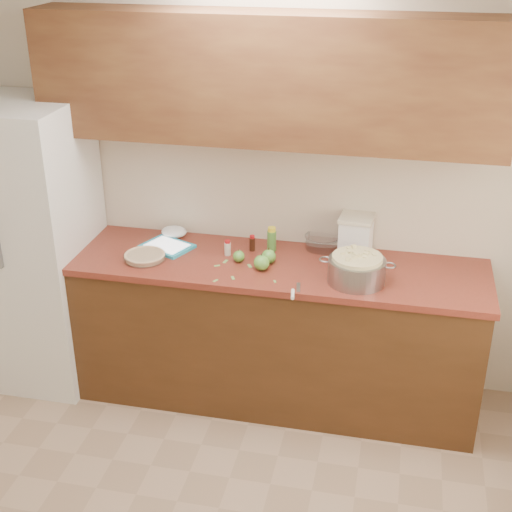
% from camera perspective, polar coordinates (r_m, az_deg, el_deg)
% --- Properties ---
extents(room_shell, '(3.60, 3.60, 3.60)m').
position_cam_1_polar(room_shell, '(2.73, -6.05, -6.59)').
color(room_shell, tan).
rests_on(room_shell, ground).
extents(counter_run, '(2.64, 0.68, 0.92)m').
position_cam_1_polar(counter_run, '(4.38, 0.33, -5.87)').
color(counter_run, '#4A2A15').
rests_on(counter_run, ground).
extents(upper_cabinets, '(2.60, 0.34, 0.70)m').
position_cam_1_polar(upper_cabinets, '(3.97, 0.86, 13.98)').
color(upper_cabinets, brown).
rests_on(upper_cabinets, room_shell).
extents(fridge, '(0.70, 0.70, 1.80)m').
position_cam_1_polar(fridge, '(4.63, -17.47, 0.79)').
color(fridge, silver).
rests_on(fridge, ground).
extents(pie, '(0.25, 0.25, 0.04)m').
position_cam_1_polar(pie, '(4.23, -8.89, -0.03)').
color(pie, silver).
rests_on(pie, counter_run).
extents(colander, '(0.42, 0.32, 0.16)m').
position_cam_1_polar(colander, '(3.95, 8.06, -1.07)').
color(colander, gray).
rests_on(colander, counter_run).
extents(flour_canister, '(0.21, 0.21, 0.24)m').
position_cam_1_polar(flour_canister, '(4.25, 8.00, 1.66)').
color(flour_canister, white).
rests_on(flour_canister, counter_run).
extents(tablet, '(0.35, 0.31, 0.02)m').
position_cam_1_polar(tablet, '(4.37, -7.12, 0.77)').
color(tablet, '#2BABCF').
rests_on(tablet, counter_run).
extents(paring_knife, '(0.05, 0.20, 0.02)m').
position_cam_1_polar(paring_knife, '(3.81, 3.02, -3.00)').
color(paring_knife, gray).
rests_on(paring_knife, counter_run).
extents(lemon_bottle, '(0.06, 0.06, 0.15)m').
position_cam_1_polar(lemon_bottle, '(4.28, 1.27, 1.34)').
color(lemon_bottle, '#4C8C38').
rests_on(lemon_bottle, counter_run).
extents(cinnamon_shaker, '(0.04, 0.04, 0.09)m').
position_cam_1_polar(cinnamon_shaker, '(4.23, -2.29, 0.65)').
color(cinnamon_shaker, beige).
rests_on(cinnamon_shaker, counter_run).
extents(vanilla_bottle, '(0.03, 0.03, 0.10)m').
position_cam_1_polar(vanilla_bottle, '(4.29, -0.31, 1.02)').
color(vanilla_bottle, black).
rests_on(vanilla_bottle, counter_run).
extents(mixing_bowl, '(0.22, 0.22, 0.08)m').
position_cam_1_polar(mixing_bowl, '(4.34, 5.35, 1.18)').
color(mixing_bowl, silver).
rests_on(mixing_bowl, counter_run).
extents(paper_towel, '(0.17, 0.14, 0.07)m').
position_cam_1_polar(paper_towel, '(4.51, -6.58, 1.94)').
color(paper_towel, white).
rests_on(paper_towel, counter_run).
extents(apple_left, '(0.07, 0.07, 0.08)m').
position_cam_1_polar(apple_left, '(4.15, -1.38, -0.03)').
color(apple_left, '#5BA23A').
rests_on(apple_left, counter_run).
extents(apple_center, '(0.08, 0.08, 0.10)m').
position_cam_1_polar(apple_center, '(4.13, 1.03, -0.04)').
color(apple_center, '#5BA23A').
rests_on(apple_center, counter_run).
extents(apple_front, '(0.09, 0.09, 0.10)m').
position_cam_1_polar(apple_front, '(4.05, 0.45, -0.54)').
color(apple_front, '#5BA23A').
rests_on(apple_front, counter_run).
extents(peel_a, '(0.04, 0.03, 0.00)m').
position_cam_1_polar(peel_a, '(4.12, -3.13, -0.78)').
color(peel_a, '#7FB457').
rests_on(peel_a, counter_run).
extents(peel_b, '(0.02, 0.05, 0.00)m').
position_cam_1_polar(peel_b, '(4.17, -2.46, -0.44)').
color(peel_b, '#7FB457').
rests_on(peel_b, counter_run).
extents(peel_c, '(0.03, 0.04, 0.00)m').
position_cam_1_polar(peel_c, '(3.96, -3.26, -1.98)').
color(peel_c, '#7FB457').
rests_on(peel_c, counter_run).
extents(peel_d, '(0.03, 0.04, 0.00)m').
position_cam_1_polar(peel_d, '(3.98, -1.86, -1.76)').
color(peel_d, '#7FB457').
rests_on(peel_d, counter_run).
extents(peel_e, '(0.02, 0.03, 0.00)m').
position_cam_1_polar(peel_e, '(3.94, 1.52, -2.05)').
color(peel_e, '#7FB457').
rests_on(peel_e, counter_run).
extents(peel_f, '(0.04, 0.05, 0.00)m').
position_cam_1_polar(peel_f, '(4.11, -0.51, -0.81)').
color(peel_f, '#7FB457').
rests_on(peel_f, counter_run).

